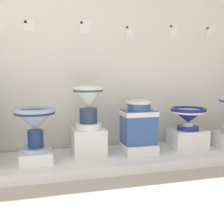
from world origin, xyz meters
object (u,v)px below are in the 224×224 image
at_px(plinth_block_pale_glazed, 89,142).
at_px(plinth_block_tall_cobalt, 138,147).
at_px(plinth_block_rightmost, 36,157).
at_px(info_placard_third, 85,27).
at_px(antique_toilet_central_ornate, 188,115).
at_px(info_placard_fifth, 173,30).
at_px(antique_toilet_pale_glazed, 88,102).
at_px(info_placard_second, 29,26).
at_px(info_placard_fourth, 130,31).
at_px(antique_toilet_tall_cobalt, 138,121).
at_px(info_placard_sixth, 210,31).
at_px(plinth_block_central_ornate, 187,139).
at_px(antique_toilet_rightmost, 35,121).

height_order(plinth_block_pale_glazed, plinth_block_tall_cobalt, plinth_block_pale_glazed).
relative_size(plinth_block_rightmost, info_placard_third, 1.97).
bearing_deg(antique_toilet_central_ornate, plinth_block_pale_glazed, 178.13).
relative_size(antique_toilet_central_ornate, info_placard_fifth, 2.60).
xyz_separation_m(plinth_block_rightmost, antique_toilet_pale_glazed, (0.52, 0.14, 0.48)).
distance_m(plinth_block_pale_glazed, antique_toilet_central_ornate, 1.13).
height_order(info_placard_second, info_placard_fourth, info_placard_second).
distance_m(plinth_block_rightmost, info_placard_second, 1.33).
distance_m(plinth_block_rightmost, antique_toilet_central_ornate, 1.66).
distance_m(plinth_block_pale_glazed, antique_toilet_tall_cobalt, 0.56).
xyz_separation_m(info_placard_third, info_placard_sixth, (1.53, -0.00, 0.01)).
xyz_separation_m(plinth_block_tall_cobalt, plinth_block_central_ornate, (0.58, 0.01, 0.06)).
height_order(plinth_block_rightmost, antique_toilet_rightmost, antique_toilet_rightmost).
bearing_deg(info_placard_second, plinth_block_pale_glazed, -30.40).
height_order(antique_toilet_central_ornate, info_placard_fourth, info_placard_fourth).
distance_m(plinth_block_rightmost, antique_toilet_tall_cobalt, 1.08).
bearing_deg(plinth_block_rightmost, antique_toilet_central_ornate, 3.65).
distance_m(plinth_block_central_ornate, info_placard_fourth, 1.37).
xyz_separation_m(antique_toilet_tall_cobalt, info_placard_third, (-0.49, 0.37, 0.99)).
bearing_deg(plinth_block_tall_cobalt, plinth_block_rightmost, -174.92).
distance_m(antique_toilet_rightmost, plinth_block_pale_glazed, 0.60).
bearing_deg(plinth_block_central_ornate, antique_toilet_pale_glazed, 178.13).
distance_m(antique_toilet_rightmost, antique_toilet_tall_cobalt, 1.05).
bearing_deg(info_placard_fourth, info_placard_sixth, 0.00).
xyz_separation_m(plinth_block_rightmost, info_placard_sixth, (2.09, 0.46, 1.28)).
bearing_deg(antique_toilet_tall_cobalt, antique_toilet_central_ornate, 1.10).
bearing_deg(info_placard_third, antique_toilet_pale_glazed, -96.04).
bearing_deg(plinth_block_rightmost, antique_toilet_tall_cobalt, 5.08).
relative_size(antique_toilet_central_ornate, info_placard_sixth, 3.23).
xyz_separation_m(plinth_block_rightmost, info_placard_fourth, (1.06, 0.46, 1.24)).
relative_size(plinth_block_central_ornate, info_placard_second, 3.21).
bearing_deg(info_placard_sixth, antique_toilet_central_ornate, -142.59).
height_order(plinth_block_rightmost, info_placard_fifth, info_placard_fifth).
distance_m(plinth_block_central_ornate, info_placard_fifth, 1.27).
bearing_deg(antique_toilet_tall_cobalt, antique_toilet_pale_glazed, 174.83).
bearing_deg(antique_toilet_central_ornate, info_placard_third, 161.67).
relative_size(info_placard_third, info_placard_fifth, 1.01).
bearing_deg(info_placard_second, info_placard_third, 0.00).
bearing_deg(antique_toilet_rightmost, plinth_block_central_ornate, 3.65).
height_order(plinth_block_central_ornate, info_placard_sixth, info_placard_sixth).
bearing_deg(antique_toilet_pale_glazed, info_placard_sixth, 11.49).
bearing_deg(info_placard_third, info_placard_fourth, -0.00).
bearing_deg(plinth_block_pale_glazed, antique_toilet_tall_cobalt, -5.17).
relative_size(antique_toilet_tall_cobalt, info_placard_sixth, 3.79).
bearing_deg(antique_toilet_rightmost, info_placard_fifth, 16.02).
bearing_deg(plinth_block_tall_cobalt, plinth_block_pale_glazed, 174.83).
distance_m(antique_toilet_pale_glazed, info_placard_third, 0.84).
height_order(plinth_block_rightmost, plinth_block_tall_cobalt, plinth_block_rightmost).
xyz_separation_m(plinth_block_pale_glazed, info_placard_third, (0.03, 0.32, 1.18)).
bearing_deg(info_placard_fifth, info_placard_sixth, -0.00).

